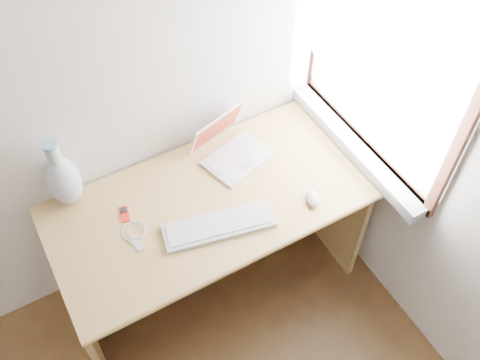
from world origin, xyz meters
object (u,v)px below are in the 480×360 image
laptop (234,147)px  external_keyboard (219,225)px  desk (201,215)px  vase (63,179)px

laptop → external_keyboard: bearing=-143.7°
desk → external_keyboard: bearing=-94.3°
desk → laptop: size_ratio=4.00×
desk → vase: vase is taller
laptop → vase: (-0.77, 0.11, 0.10)m
laptop → external_keyboard: (-0.26, -0.34, -0.04)m
laptop → vase: bearing=155.7°
laptop → vase: 0.79m
desk → vase: size_ratio=3.80×
laptop → desk: bearing=-173.1°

